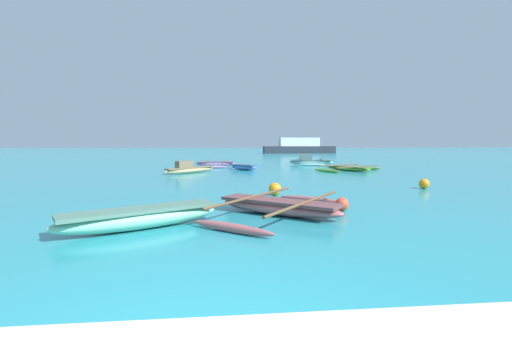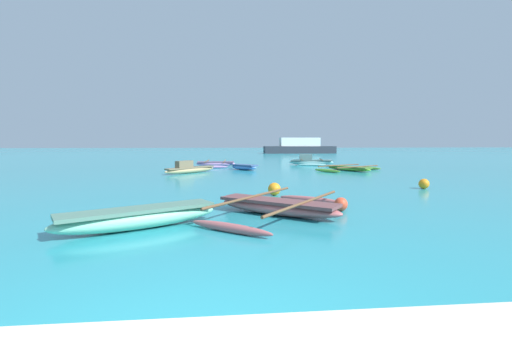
{
  "view_description": "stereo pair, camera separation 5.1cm",
  "coord_description": "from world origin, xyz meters",
  "views": [
    {
      "loc": [
        0.3,
        -2.4,
        1.9
      ],
      "look_at": [
        2.29,
        17.58,
        0.25
      ],
      "focal_mm": 24.0,
      "sensor_mm": 36.0,
      "label": 1
    },
    {
      "loc": [
        0.35,
        -2.4,
        1.9
      ],
      "look_at": [
        2.29,
        17.58,
        0.25
      ],
      "focal_mm": 24.0,
      "sensor_mm": 36.0,
      "label": 2
    }
  ],
  "objects": [
    {
      "name": "moored_boat_4",
      "position": [
        8.78,
        19.9,
        0.16
      ],
      "size": [
        4.82,
        4.02,
        0.35
      ],
      "rotation": [
        0.0,
        0.0,
        -1.06
      ],
      "color": "#72C13E",
      "rests_on": "ground_plane"
    },
    {
      "name": "moored_boat_6",
      "position": [
        -1.49,
        5.25,
        0.26
      ],
      "size": [
        3.52,
        2.43,
        0.46
      ],
      "rotation": [
        0.0,
        0.0,
        0.51
      ],
      "color": "#7FCFAD",
      "rests_on": "ground_plane"
    },
    {
      "name": "mooring_buoy_1",
      "position": [
        3.61,
        6.72,
        0.19
      ],
      "size": [
        0.38,
        0.38,
        0.38
      ],
      "color": "#E54C2D",
      "rests_on": "ground_plane"
    },
    {
      "name": "mooring_buoy_2",
      "position": [
        8.57,
        10.81,
        0.21
      ],
      "size": [
        0.41,
        0.41,
        0.41
      ],
      "color": "orange",
      "rests_on": "ground_plane"
    },
    {
      "name": "moored_boat_5",
      "position": [
        -0.23,
        24.97,
        0.21
      ],
      "size": [
        3.15,
        4.35,
        0.45
      ],
      "rotation": [
        0.0,
        0.0,
        -0.04
      ],
      "color": "#B885BE",
      "rests_on": "ground_plane"
    },
    {
      "name": "distant_ferry",
      "position": [
        13.67,
        56.34,
        1.11
      ],
      "size": [
        12.4,
        2.73,
        2.73
      ],
      "color": "#2D333D",
      "rests_on": "ground_plane"
    },
    {
      "name": "moored_boat_1",
      "position": [
        -1.73,
        19.05,
        0.28
      ],
      "size": [
        3.05,
        3.27,
        0.78
      ],
      "rotation": [
        0.0,
        0.0,
        0.83
      ],
      "color": "tan",
      "rests_on": "ground_plane"
    },
    {
      "name": "moored_boat_3",
      "position": [
        7.77,
        26.14,
        0.3
      ],
      "size": [
        3.83,
        3.4,
        0.9
      ],
      "rotation": [
        0.0,
        0.0,
        -0.19
      ],
      "color": "#8CC5C2",
      "rests_on": "ground_plane"
    },
    {
      "name": "mooring_buoy_0",
      "position": [
        2.18,
        9.68,
        0.23
      ],
      "size": [
        0.46,
        0.46,
        0.46
      ],
      "color": "orange",
      "rests_on": "ground_plane"
    },
    {
      "name": "moored_boat_0",
      "position": [
        1.79,
        21.23,
        0.21
      ],
      "size": [
        2.08,
        2.16,
        0.37
      ],
      "rotation": [
        0.0,
        0.0,
        -0.83
      ],
      "color": "#5286DB",
      "rests_on": "ground_plane"
    },
    {
      "name": "moored_boat_2",
      "position": [
        1.78,
        6.39,
        0.21
      ],
      "size": [
        4.38,
        4.79,
        0.45
      ],
      "rotation": [
        0.0,
        0.0,
        -0.66
      ],
      "color": "#AF5B5D",
      "rests_on": "ground_plane"
    }
  ]
}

